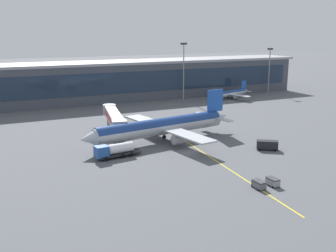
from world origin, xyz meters
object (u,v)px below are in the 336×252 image
at_px(crew_van, 268,145).
at_px(baggage_cart_1, 273,182).
at_px(main_airliner, 162,126).
at_px(baggage_cart_0, 259,184).
at_px(commuter_jet_far, 228,93).
at_px(fuel_tanker, 115,150).

bearing_deg(crew_van, baggage_cart_1, -126.48).
relative_size(main_airliner, baggage_cart_0, 16.93).
xyz_separation_m(main_airliner, baggage_cart_0, (2.85, -36.77, -3.24)).
distance_m(main_airliner, commuter_jet_far, 71.53).
bearing_deg(baggage_cart_1, fuel_tanker, 126.67).
height_order(main_airliner, fuel_tanker, main_airliner).
xyz_separation_m(crew_van, commuter_jet_far, (32.58, 66.25, 1.05)).
bearing_deg(baggage_cart_0, fuel_tanker, 122.33).
bearing_deg(baggage_cart_1, crew_van, 53.52).
xyz_separation_m(baggage_cart_1, commuter_jet_far, (46.57, 85.17, 1.58)).
bearing_deg(baggage_cart_1, baggage_cart_0, -179.60).
bearing_deg(crew_van, main_airliner, 138.34).
height_order(crew_van, baggage_cart_0, crew_van).
distance_m(main_airliner, crew_van, 26.95).
bearing_deg(fuel_tanker, commuter_jet_far, 39.69).
height_order(baggage_cart_1, commuter_jet_far, commuter_jet_far).
bearing_deg(baggage_cart_0, commuter_jet_far, 59.70).
xyz_separation_m(crew_van, baggage_cart_0, (-17.19, -18.94, -0.53)).
relative_size(main_airliner, crew_van, 8.53).
distance_m(fuel_tanker, baggage_cart_0, 34.06).
bearing_deg(fuel_tanker, baggage_cart_0, -57.67).
bearing_deg(fuel_tanker, baggage_cart_1, -53.33).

